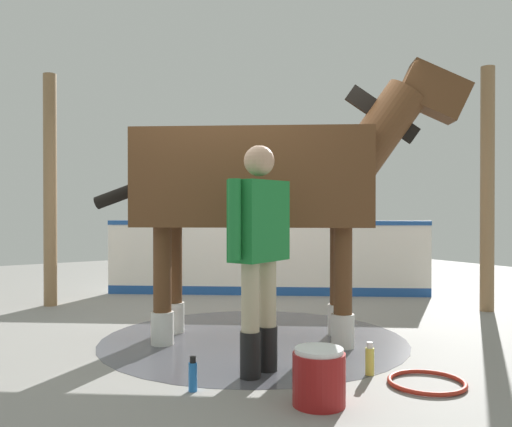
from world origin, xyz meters
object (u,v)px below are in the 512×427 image
at_px(bottle_spray, 193,375).
at_px(wash_bucket, 319,377).
at_px(handler, 259,243).
at_px(hose_coil, 427,382).
at_px(bottle_shampoo, 370,360).
at_px(horse, 266,183).

bearing_deg(bottle_spray, wash_bucket, 38.94).
distance_m(handler, hose_coil, 1.50).
distance_m(bottle_shampoo, hose_coil, 0.42).
xyz_separation_m(bottle_shampoo, bottle_spray, (-0.39, -1.23, -0.00)).
relative_size(horse, wash_bucket, 8.12).
height_order(horse, handler, horse).
bearing_deg(wash_bucket, horse, 156.62).
xyz_separation_m(bottle_shampoo, hose_coil, (0.37, 0.17, -0.09)).
bearing_deg(hose_coil, horse, -173.27).
xyz_separation_m(handler, bottle_spray, (0.07, -0.57, -0.85)).
bearing_deg(wash_bucket, handler, 176.81).
distance_m(horse, bottle_spray, 2.01).
distance_m(handler, bottle_shampoo, 1.17).
height_order(handler, bottle_spray, handler).
height_order(bottle_spray, hose_coil, bottle_spray).
xyz_separation_m(handler, bottle_shampoo, (0.46, 0.66, -0.85)).
height_order(wash_bucket, bottle_spray, wash_bucket).
height_order(handler, wash_bucket, handler).
height_order(wash_bucket, bottle_shampoo, wash_bucket).
relative_size(handler, hose_coil, 3.13).
xyz_separation_m(handler, wash_bucket, (0.72, -0.04, -0.79)).
height_order(horse, bottle_shampoo, horse).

